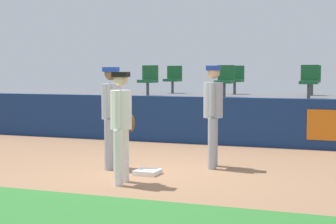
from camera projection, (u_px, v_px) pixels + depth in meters
ground_plane at (143, 173)px, 9.52m from camera, size 60.00×60.00×0.00m
grass_foreground_strip at (38, 220)px, 6.56m from camera, size 18.00×2.80×0.01m
first_base at (148, 172)px, 9.43m from camera, size 0.40×0.40×0.08m
player_fielder_home at (122, 119)px, 8.61m from camera, size 0.38×0.56×1.75m
player_runner_visitor at (213, 109)px, 10.04m from camera, size 0.42×0.51×1.86m
player_coach_visitor at (111, 110)px, 9.94m from camera, size 0.40×0.51×1.83m
field_wall at (209, 121)px, 13.26m from camera, size 18.00×0.26×1.14m
bleacher_platform at (234, 114)px, 15.67m from camera, size 18.00×4.80×1.07m
seat_back_right at (312, 78)px, 15.49m from camera, size 0.45×0.44×0.84m
seat_front_center at (225, 79)px, 14.53m from camera, size 0.45×0.44×0.84m
seat_back_center at (235, 78)px, 16.26m from camera, size 0.48×0.44×0.84m
seat_front_right at (309, 80)px, 13.77m from camera, size 0.44×0.44×0.84m
seat_back_left at (173, 78)px, 16.94m from camera, size 0.47×0.44×0.84m
seat_front_left at (149, 79)px, 15.28m from camera, size 0.46×0.44×0.84m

